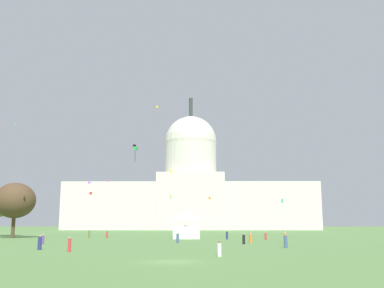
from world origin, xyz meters
TOP-DOWN VIEW (x-y plane):
  - ground_plane at (0.00, 0.00)m, footprint 800.00×800.00m
  - capitol_building at (-1.37, 177.41)m, footprint 118.76×27.55m
  - event_tent at (-0.23, 54.20)m, footprint 5.64×5.21m
  - tree_west_near at (-37.63, 58.67)m, footprint 8.74×8.50m
  - person_orange_aisle_center at (15.66, 33.30)m, footprint 0.53×0.53m
  - person_denim_near_tree_east at (-1.16, 34.46)m, footprint 0.60×0.60m
  - person_orange_front_center at (10.52, 35.09)m, footprint 0.58×0.58m
  - person_purple_front_right at (-21.31, 30.37)m, footprint 0.48×0.48m
  - person_navy_front_left at (-16.81, 16.23)m, footprint 0.49×0.49m
  - person_red_back_right at (15.01, 49.09)m, footprint 0.56×0.56m
  - person_white_mid_left at (4.09, 5.69)m, footprint 0.45×0.45m
  - person_navy_edge_west at (7.72, 50.88)m, footprint 0.54×0.54m
  - person_red_edge_east at (-17.47, 59.08)m, footprint 0.45×0.45m
  - person_red_mid_center at (-12.19, 12.50)m, footprint 0.41×0.41m
  - person_olive_mid_right at (-21.23, 58.75)m, footprint 0.56×0.56m
  - person_black_back_center at (8.97, 30.87)m, footprint 0.52×0.52m
  - person_denim_near_tent at (13.33, 20.72)m, footprint 0.52×0.52m
  - kite_lime_low at (-6.63, 104.74)m, footprint 0.41×0.86m
  - kite_yellow_mid at (-6.09, 94.82)m, footprint 0.86×0.18m
  - kite_violet_low at (-38.24, 126.15)m, footprint 1.01×0.44m
  - kite_pink_mid at (35.34, 131.48)m, footprint 1.30×1.52m
  - kite_blue_mid at (26.57, 136.07)m, footprint 0.31×0.74m
  - kite_cyan_mid at (-32.46, 43.78)m, footprint 0.53×0.70m
  - kite_red_low at (-35.98, 119.68)m, footprint 0.83×0.86m
  - kite_turquoise_low at (32.39, 123.40)m, footprint 0.67×0.58m
  - kite_green_low at (-9.29, 42.01)m, footprint 0.79×0.77m
  - kite_magenta_low at (-19.58, 69.14)m, footprint 1.07×0.96m
  - kite_orange_low at (6.38, 126.75)m, footprint 0.87×0.91m
  - kite_black_mid at (-16.55, 90.74)m, footprint 1.09×1.09m
  - kite_lime_low_b at (37.33, 140.46)m, footprint 0.58×0.88m
  - kite_yellow_high at (-15.92, 153.44)m, footprint 0.90×0.90m

SIDE VIEW (x-z plane):
  - ground_plane at x=0.00m, z-range 0.00..0.00m
  - person_red_back_right at x=15.01m, z-range -0.07..1.40m
  - person_white_mid_left at x=4.09m, z-range -0.07..1.41m
  - person_red_edge_east at x=-17.47m, z-range -0.06..1.43m
  - person_orange_front_center at x=10.52m, z-range -0.08..1.46m
  - person_purple_front_right at x=-21.31m, z-range -0.06..1.46m
  - person_black_back_center at x=8.97m, z-range -0.07..1.51m
  - person_denim_near_tree_east at x=-1.16m, z-range -0.08..1.58m
  - person_navy_edge_west at x=7.72m, z-range -0.08..1.58m
  - person_red_mid_center at x=-12.19m, z-range -0.07..1.58m
  - person_navy_front_left at x=-16.81m, z-range -0.08..1.65m
  - person_denim_near_tent at x=13.33m, z-range -0.08..1.67m
  - person_olive_mid_right at x=-21.23m, z-range -0.07..1.67m
  - person_orange_aisle_center at x=15.66m, z-range -0.07..1.70m
  - event_tent at x=-0.23m, z-range 0.01..5.68m
  - tree_west_near at x=-37.63m, z-range 2.05..13.85m
  - kite_turquoise_low at x=32.39m, z-range 8.34..12.77m
  - kite_lime_low_b at x=37.33m, z-range 9.47..12.61m
  - kite_lime_low at x=-6.63m, z-range 9.97..12.73m
  - kite_orange_low at x=6.38m, z-range 11.77..12.67m
  - kite_magenta_low at x=-19.58m, z-range 12.44..12.65m
  - kite_red_low at x=-35.98m, z-range 13.13..14.03m
  - kite_green_low at x=-9.29m, z-range 15.07..17.91m
  - kite_violet_low at x=-38.24m, z-range 17.53..18.27m
  - capitol_building at x=-1.37m, z-range -14.46..50.38m
  - kite_yellow_mid at x=-6.09m, z-range 17.16..19.56m
  - kite_pink_mid at x=35.34m, z-range 19.21..19.39m
  - kite_blue_mid at x=26.57m, z-range 19.01..22.07m
  - kite_cyan_mid at x=-32.46m, z-range 21.22..22.00m
  - kite_black_mid at x=-16.55m, z-range 25.01..25.95m
  - kite_yellow_high at x=-15.92m, z-range 51.97..55.86m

